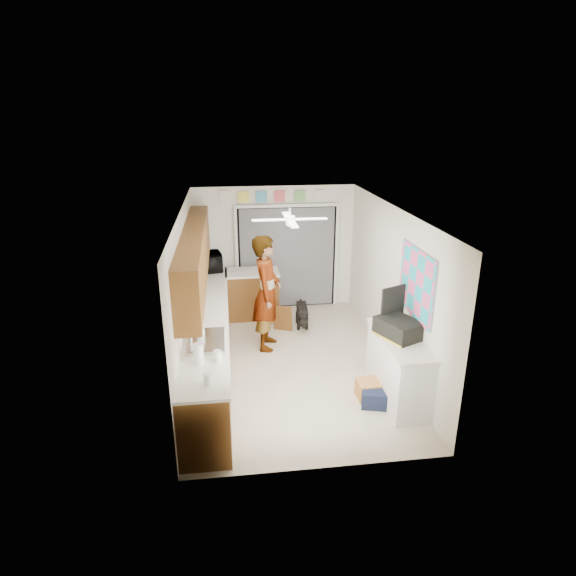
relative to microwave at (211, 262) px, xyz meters
name	(u,v)px	position (x,y,z in m)	size (l,w,h in m)	color
floor	(291,363)	(1.29, -2.20, -1.11)	(5.00, 5.00, 0.00)	#C2B39C
ceiling	(292,210)	(1.29, -2.20, 1.39)	(5.00, 5.00, 0.00)	white
wall_back	(275,248)	(1.29, 0.30, 0.14)	(3.20, 3.20, 0.00)	white
wall_front	(323,372)	(1.29, -4.70, 0.14)	(3.20, 3.20, 0.00)	white
wall_left	(186,295)	(-0.31, -2.20, 0.14)	(5.00, 5.00, 0.00)	white
wall_right	(392,286)	(2.89, -2.20, 0.14)	(5.00, 5.00, 0.00)	white
left_base_cabinets	(209,342)	(-0.01, -2.20, -0.66)	(0.60, 4.80, 0.90)	brown
left_countertop	(208,315)	(0.00, -2.20, -0.19)	(0.62, 4.80, 0.04)	white
upper_cabinets	(195,256)	(-0.15, -2.00, 0.69)	(0.32, 4.00, 0.80)	brown
sink_basin	(206,341)	(0.00, -3.20, -0.15)	(0.50, 0.76, 0.06)	silver
faucet	(191,336)	(-0.19, -3.20, -0.06)	(0.03, 0.03, 0.22)	silver
peninsula_base	(252,295)	(0.79, -0.20, -0.66)	(1.00, 0.60, 0.90)	brown
peninsula_top	(252,272)	(0.79, -0.20, -0.19)	(1.04, 0.64, 0.04)	white
back_opening_recess	(287,258)	(1.54, 0.27, -0.06)	(2.00, 0.06, 2.10)	black
curtain_panel	(287,258)	(1.54, 0.23, -0.06)	(1.90, 0.03, 2.05)	slate
door_trim_left	(237,260)	(0.52, 0.24, -0.06)	(0.06, 0.04, 2.10)	white
door_trim_right	(336,256)	(2.56, 0.24, -0.06)	(0.06, 0.04, 2.10)	white
door_trim_head	(287,206)	(1.54, 0.24, 1.01)	(2.10, 0.04, 0.06)	white
header_frame_0	(243,197)	(0.69, 0.27, 1.19)	(0.22, 0.02, 0.22)	#F5E751
header_frame_1	(261,197)	(1.04, 0.27, 1.19)	(0.22, 0.02, 0.22)	#4A9DC6
header_frame_2	(279,196)	(1.39, 0.27, 1.19)	(0.22, 0.02, 0.22)	#DC525D
header_frame_3	(300,196)	(1.79, 0.27, 1.19)	(0.22, 0.02, 0.22)	#72AD63
header_frame_4	(320,196)	(2.19, 0.27, 1.19)	(0.22, 0.02, 0.22)	silver
route66_sign	(225,198)	(0.34, 0.27, 1.19)	(0.22, 0.02, 0.26)	silver
right_counter_base	(398,369)	(2.64, -3.40, -0.66)	(0.50, 1.40, 0.90)	white
right_counter_top	(400,339)	(2.63, -3.40, -0.19)	(0.54, 1.44, 0.04)	white
abstract_painting	(417,283)	(2.87, -3.20, 0.54)	(0.03, 1.15, 0.95)	#E4548F
ceiling_fan	(290,219)	(1.29, -2.00, 1.21)	(1.14, 1.14, 0.24)	white
microwave	(211,262)	(0.00, 0.00, 0.00)	(0.60, 0.41, 0.33)	black
soap_bottle	(200,325)	(-0.08, -2.99, -0.01)	(0.12, 0.12, 0.32)	silver
jar_a	(218,356)	(0.16, -3.75, -0.09)	(0.10, 0.10, 0.15)	silver
jar_b	(207,379)	(0.05, -4.28, -0.10)	(0.09, 0.09, 0.14)	silver
paper_towel_roll	(199,354)	(-0.07, -3.77, -0.04)	(0.12, 0.12, 0.26)	white
suitcase	(399,328)	(2.61, -3.36, -0.04)	(0.44, 0.58, 0.25)	black
suitcase_rim	(398,335)	(2.61, -3.36, -0.15)	(0.44, 0.58, 0.02)	yellow
suitcase_lid	(393,303)	(2.61, -3.07, 0.21)	(0.42, 0.03, 0.50)	black
cardboard_box	(372,389)	(2.29, -3.35, -0.98)	(0.42, 0.31, 0.26)	#C37C3D
navy_crate	(376,397)	(2.29, -3.55, -0.99)	(0.39, 0.32, 0.24)	black
cabinet_door_panel	(283,318)	(1.29, -1.00, -0.84)	(0.35, 0.03, 0.53)	brown
man	(267,293)	(0.96, -1.56, -0.12)	(0.72, 0.47, 1.98)	white
dog	(302,314)	(1.68, -0.82, -0.86)	(0.27, 0.62, 0.49)	black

